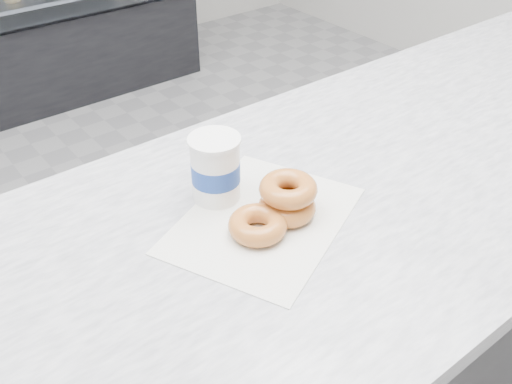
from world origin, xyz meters
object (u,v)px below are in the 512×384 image
Objects in this scene: counter at (315,349)px; donut_stack at (288,198)px; donut_single at (258,225)px; coffee_cup at (216,168)px.

counter is 0.50m from donut_stack.
counter is at bearing 2.33° from donut_single.
donut_stack is 0.14m from coffee_cup.
donut_stack reaches higher than counter.
donut_stack is at bearing -81.79° from coffee_cup.
donut_single is 0.80× the size of coffee_cup.
counter is 0.50m from donut_single.
donut_single is 0.14m from coffee_cup.
coffee_cup is (-0.07, 0.12, 0.03)m from donut_stack.
donut_single is at bearing -177.67° from counter.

